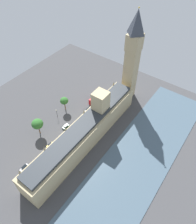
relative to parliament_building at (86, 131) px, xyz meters
name	(u,v)px	position (x,y,z in m)	size (l,w,h in m)	color
ground_plane	(82,140)	(1.99, 1.30, -7.49)	(149.85, 149.85, 0.00)	#424244
river_thames	(131,170)	(-28.95, 1.30, -7.37)	(30.70, 134.86, 0.25)	#475B6B
parliament_building	(86,131)	(0.00, 0.00, 0.00)	(12.27, 79.85, 24.90)	tan
clock_tower	(132,57)	(0.70, -45.16, 21.82)	(7.85, 7.85, 56.64)	tan
double_decker_bus_opposite_hall	(95,99)	(14.13, -27.44, -4.86)	(2.98, 10.59, 4.75)	#B20C0F
car_black_midblock	(88,110)	(12.98, -17.80, -6.61)	(2.11, 4.50, 1.74)	black
car_dark_green_by_river_gate	(66,126)	(15.06, 0.12, -6.61)	(2.20, 4.24, 1.74)	#19472D
car_yellow_cab_far_end	(50,145)	(13.01, 14.73, -6.61)	(2.12, 4.16, 1.74)	gold
car_silver_near_tower	(24,168)	(13.85, 31.77, -6.61)	(1.85, 4.70, 1.74)	#B7B7BC
pedestrian_corner	(69,136)	(9.32, 4.07, -6.77)	(0.60, 0.67, 1.61)	black
plane_tree_leading	(64,101)	(25.18, -10.73, -0.27)	(4.97, 4.97, 9.41)	brown
plane_tree_trailing	(37,124)	(24.19, 11.70, 0.28)	(6.31, 6.31, 10.49)	brown
street_lamp_kerbside	(57,112)	(24.81, -3.16, -3.30)	(0.56, 0.56, 5.97)	black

